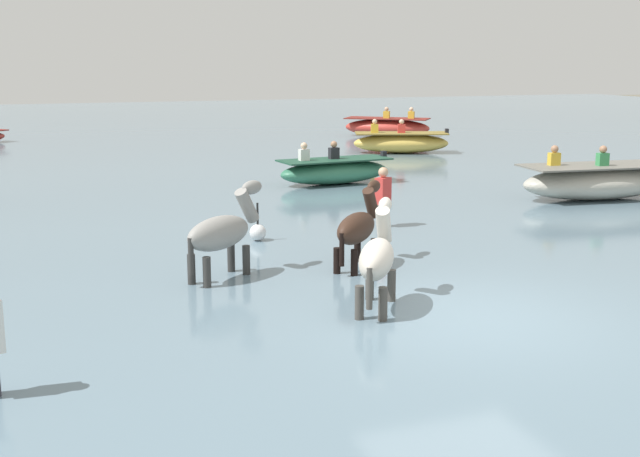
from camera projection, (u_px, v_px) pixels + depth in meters
The scene contains 11 objects.
ground_plane at pixel (472, 347), 10.91m from camera, with size 120.00×120.00×0.00m, color #666051.
water_surface at pixel (264, 206), 20.07m from camera, with size 90.00×90.00×0.42m, color slate.
horse_lead_pinto at pixel (377, 261), 11.05m from camera, with size 1.14×1.58×1.83m.
horse_trailing_dark_bay at pixel (358, 230), 13.24m from camera, with size 1.33×1.35×1.76m.
horse_flank_grey at pixel (222, 235), 12.57m from camera, with size 1.56×1.24×1.86m.
boat_near_starboard at pixel (401, 143), 29.24m from camera, with size 3.61×2.30×1.20m.
boat_mid_channel at pixel (387, 127), 35.36m from camera, with size 3.77×3.34×1.27m.
boat_far_inshore at pixel (335, 171), 22.11m from camera, with size 3.26×1.48×1.15m.
boat_distant_west at pixel (597, 182), 19.70m from camera, with size 3.99×1.79×1.31m.
person_wading_close at pixel (383, 205), 16.48m from camera, with size 0.38×0.34×1.63m.
channel_buoy at pixel (258, 232), 15.27m from camera, with size 0.31×0.31×0.72m.
Camera 1 is at (-5.42, -9.05, 3.78)m, focal length 46.02 mm.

